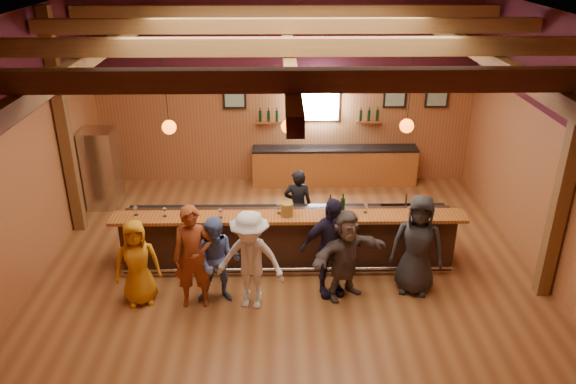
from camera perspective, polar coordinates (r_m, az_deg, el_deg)
name	(u,v)px	position (r m, az deg, el deg)	size (l,w,h in m)	color
room	(288,96)	(9.40, 0.03, 9.75)	(9.04, 9.00, 4.52)	brown
bar_counter	(289,236)	(10.50, 0.11, -4.45)	(6.30, 1.07, 1.11)	black
back_bar_cabinet	(334,166)	(13.81, 4.74, 2.66)	(4.00, 0.52, 0.95)	brown
window	(319,101)	(13.49, 3.17, 9.23)	(0.95, 0.09, 0.95)	silver
framed_pictures	(356,99)	(13.56, 6.88, 9.39)	(5.35, 0.05, 0.45)	black
wine_shelves	(319,119)	(13.55, 3.14, 7.40)	(3.00, 0.18, 0.30)	brown
pendant_lights	(288,126)	(9.49, 0.03, 6.71)	(4.24, 0.24, 1.37)	black
stainless_fridge	(102,169)	(13.15, -18.36, 2.27)	(0.70, 0.70, 1.80)	silver
customer_orange	(137,262)	(9.57, -15.07, -6.93)	(0.74, 0.48, 1.51)	#C17712
customer_redvest	(193,257)	(9.24, -9.58, -6.55)	(0.66, 0.43, 1.80)	brown
customer_denim	(218,261)	(9.34, -7.14, -6.94)	(0.75, 0.58, 1.53)	#5266A5
customer_white	(250,260)	(9.11, -3.85, -6.95)	(1.12, 0.64, 1.73)	silver
customer_navy	(331,247)	(9.41, 4.37, -5.64)	(1.05, 0.44, 1.79)	black
customer_brown	(345,254)	(9.41, 5.82, -6.34)	(1.49, 0.48, 1.61)	#554744
customer_dark	(417,245)	(9.71, 13.02, -5.25)	(0.88, 0.57, 1.79)	#232325
bartender	(298,206)	(11.07, 1.01, -1.41)	(0.56, 0.37, 1.53)	black
ice_bucket	(287,209)	(9.89, -0.11, -1.77)	(0.22, 0.22, 0.24)	brown
bottle_a	(330,206)	(9.99, 4.31, -1.42)	(0.08, 0.08, 0.36)	black
bottle_b	(343,206)	(10.00, 5.58, -1.40)	(0.08, 0.08, 0.38)	black
glass_a	(135,208)	(10.26, -15.25, -1.62)	(0.08, 0.08, 0.18)	silver
glass_b	(164,210)	(10.09, -12.44, -1.79)	(0.08, 0.08, 0.17)	silver
glass_c	(192,209)	(10.04, -9.69, -1.73)	(0.07, 0.07, 0.16)	silver
glass_d	(220,211)	(9.87, -6.91, -1.93)	(0.08, 0.08, 0.19)	silver
glass_e	(279,206)	(9.96, -0.95, -1.48)	(0.08, 0.08, 0.19)	silver
glass_f	(329,211)	(9.84, 4.16, -1.89)	(0.08, 0.08, 0.19)	silver
glass_g	(366,206)	(10.08, 7.91, -1.44)	(0.08, 0.08, 0.18)	silver
glass_h	(410,208)	(10.14, 12.33, -1.64)	(0.08, 0.08, 0.18)	silver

